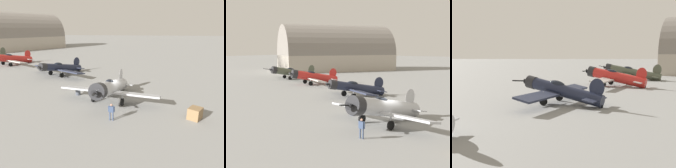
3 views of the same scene
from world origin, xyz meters
The scene contains 3 objects.
airplane_mid_apron centered at (-10.63, 10.30, 1.33)m, with size 10.72×9.43×2.79m.
airplane_far_line centered at (-25.32, 17.88, 1.41)m, with size 11.70×9.40×3.09m.
airplane_outer_stand centered at (-35.68, 22.62, 1.35)m, with size 13.06×10.98×3.28m.
Camera 3 is at (16.60, 11.17, 5.02)m, focal length 45.22 mm.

